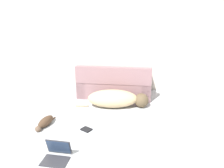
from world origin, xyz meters
TOP-DOWN VIEW (x-y plane):
  - wall_back at (0.00, 3.52)m, footprint 7.05×0.06m
  - couch at (-0.17, 2.99)m, footprint 1.65×0.84m
  - dog at (-0.05, 2.34)m, footprint 1.51×0.58m
  - cat at (-1.16, 1.39)m, footprint 0.22×0.57m
  - laptop_open at (-0.63, 0.59)m, footprint 0.36×0.32m
  - book_black at (-0.43, 1.35)m, footprint 0.21×0.19m

SIDE VIEW (x-z plane):
  - book_black at x=-0.43m, z-range 0.00..0.02m
  - cat at x=-1.16m, z-range 0.00..0.14m
  - laptop_open at x=-0.63m, z-range -0.04..0.20m
  - dog at x=-0.05m, z-range -0.01..0.36m
  - couch at x=-0.17m, z-range -0.13..0.63m
  - wall_back at x=0.00m, z-range 0.00..2.68m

